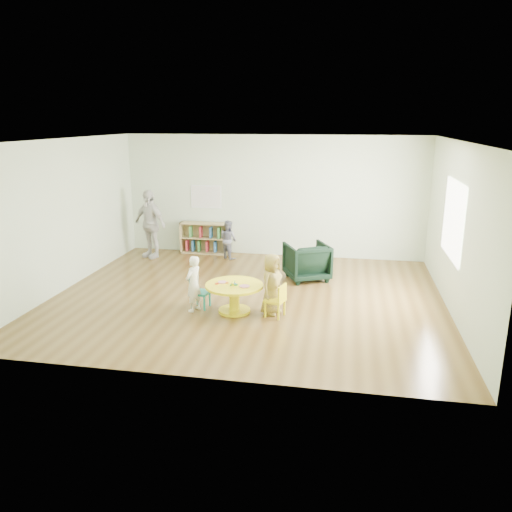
# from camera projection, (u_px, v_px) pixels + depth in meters

# --- Properties ---
(room) EXTENTS (7.10, 7.00, 2.80)m
(room) POSITION_uv_depth(u_px,v_px,m) (248.00, 194.00, 8.61)
(room) COLOR brown
(room) RESTS_ON ground
(activity_table) EXTENTS (0.97, 0.97, 0.53)m
(activity_table) POSITION_uv_depth(u_px,v_px,m) (234.00, 293.00, 8.33)
(activity_table) COLOR yellow
(activity_table) RESTS_ON ground
(kid_chair_left) EXTENTS (0.33, 0.33, 0.55)m
(kid_chair_left) POSITION_uv_depth(u_px,v_px,m) (198.00, 291.00, 8.54)
(kid_chair_left) COLOR #198A7C
(kid_chair_left) RESTS_ON ground
(kid_chair_right) EXTENTS (0.37, 0.37, 0.56)m
(kid_chair_right) POSITION_uv_depth(u_px,v_px,m) (277.00, 299.00, 8.13)
(kid_chair_right) COLOR yellow
(kid_chair_right) RESTS_ON ground
(bookshelf) EXTENTS (1.20, 0.30, 0.75)m
(bookshelf) POSITION_uv_depth(u_px,v_px,m) (205.00, 238.00, 12.01)
(bookshelf) COLOR tan
(bookshelf) RESTS_ON ground
(alphabet_poster) EXTENTS (0.74, 0.01, 0.54)m
(alphabet_poster) POSITION_uv_depth(u_px,v_px,m) (206.00, 197.00, 11.87)
(alphabet_poster) COLOR white
(alphabet_poster) RESTS_ON ground
(armchair) EXTENTS (1.07, 1.08, 0.74)m
(armchair) POSITION_uv_depth(u_px,v_px,m) (307.00, 261.00, 10.03)
(armchair) COLOR black
(armchair) RESTS_ON ground
(child_left) EXTENTS (0.34, 0.41, 0.96)m
(child_left) POSITION_uv_depth(u_px,v_px,m) (194.00, 284.00, 8.34)
(child_left) COLOR white
(child_left) RESTS_ON ground
(child_right) EXTENTS (0.48, 0.59, 1.03)m
(child_right) POSITION_uv_depth(u_px,v_px,m) (271.00, 284.00, 8.22)
(child_right) COLOR yellow
(child_right) RESTS_ON ground
(toddler) EXTENTS (0.55, 0.53, 0.90)m
(toddler) POSITION_uv_depth(u_px,v_px,m) (228.00, 239.00, 11.52)
(toddler) COLOR #171A3A
(toddler) RESTS_ON ground
(adult_caretaker) EXTENTS (1.01, 0.75, 1.59)m
(adult_caretaker) POSITION_uv_depth(u_px,v_px,m) (150.00, 224.00, 11.55)
(adult_caretaker) COLOR silver
(adult_caretaker) RESTS_ON ground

